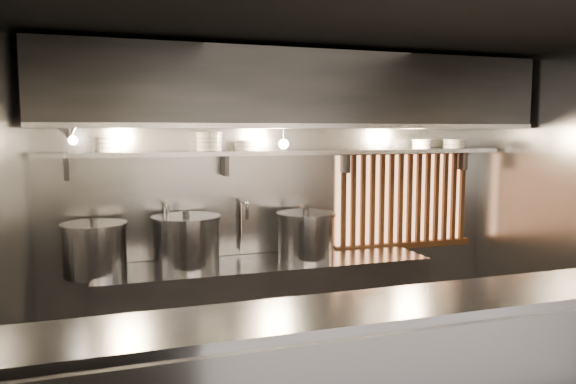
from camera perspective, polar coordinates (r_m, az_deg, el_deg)
ceiling at (r=4.08m, az=6.46°, el=16.37°), size 4.50×4.50×0.00m
wall_back at (r=5.45m, az=-0.43°, el=-0.93°), size 4.50×0.00×4.50m
wall_left at (r=3.74m, az=-26.96°, el=-4.90°), size 0.00×3.00×3.00m
cooking_bench at (r=5.23m, az=-2.31°, el=-11.93°), size 3.00×0.70×0.90m
bowl_shelf at (r=5.25m, az=0.18°, el=4.05°), size 4.40×0.34×0.04m
exhaust_hood at (r=5.05m, az=1.01°, el=10.15°), size 4.40×0.81×0.65m
wood_screen at (r=5.95m, az=11.69°, el=-0.65°), size 1.56×0.09×1.04m
faucet_left at (r=5.09m, az=-12.34°, el=-2.64°), size 0.04×0.30×0.50m
faucet_right at (r=5.22m, az=-4.67°, el=-2.31°), size 0.04×0.30×0.50m
heat_lamp at (r=4.49m, az=-21.38°, el=5.65°), size 0.25×0.35×0.20m
pendant_bulb at (r=5.10m, az=-0.44°, el=4.91°), size 0.09×0.09×0.19m
stock_pot_left at (r=4.88m, az=-19.04°, el=-5.48°), size 0.66×0.66×0.47m
stock_pot_mid at (r=4.95m, az=-10.26°, el=-4.96°), size 0.72×0.72×0.49m
stock_pot_right at (r=5.19m, az=1.85°, el=-4.44°), size 0.71×0.71×0.47m
bowl_stack_0 at (r=4.96m, az=-17.69°, el=4.63°), size 0.22×0.22×0.13m
bowl_stack_1 at (r=5.05m, az=-8.02°, el=5.10°), size 0.24×0.24×0.17m
bowl_stack_2 at (r=5.12m, az=-4.36°, el=4.73°), size 0.21×0.21×0.09m
bowl_stack_3 at (r=5.85m, az=13.38°, el=4.76°), size 0.20×0.20×0.09m
bowl_stack_4 at (r=6.07m, az=16.50°, el=4.72°), size 0.23×0.23×0.09m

